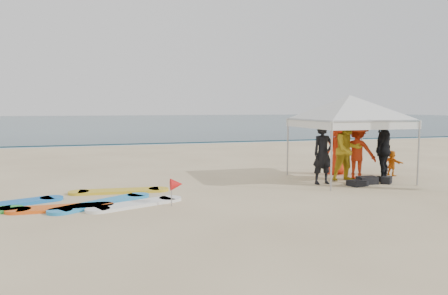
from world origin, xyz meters
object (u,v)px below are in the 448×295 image
Objects in this scene: person_black_a at (323,154)px; person_black_b at (383,150)px; person_yellow at (348,149)px; canopy_tent at (350,96)px; person_orange_b at (337,149)px; marker_pennant at (177,184)px; person_seated at (392,163)px; surfboard_spread at (64,203)px; person_orange_a at (357,151)px.

person_black_b is at bearing -4.93° from person_black_a.
person_yellow is 1.65m from canopy_tent.
person_orange_b is 2.71× the size of marker_pennant.
person_seated is 0.21× the size of canopy_tent.
person_orange_b is 0.31× the size of surfboard_spread.
person_orange_a reaches higher than surfboard_spread.
person_black_a is 0.32× the size of surfboard_spread.
surfboard_spread is at bearing 162.31° from marker_pennant.
canopy_tent is at bearing 19.29° from marker_pennant.
canopy_tent is at bearing 8.38° from surfboard_spread.
person_black_b is 1.35m from person_seated.
person_black_b is 9.22m from surfboard_spread.
marker_pennant is at bearing 13.52° from person_orange_b.
surfboard_spread is (-10.09, -1.55, -0.38)m from person_seated.
person_seated is at bearing -131.12° from person_orange_a.
person_orange_a is at bearing -85.33° from person_black_b.
surfboard_spread is (-8.24, -1.21, -2.58)m from canopy_tent.
person_yellow reaches higher than marker_pennant.
person_black_b is at bearing 98.95° from person_orange_b.
person_yellow is 3.06× the size of marker_pennant.
person_orange_b is 2.08m from canopy_tent.
surfboard_spread is (-9.14, -0.75, -0.93)m from person_black_b.
person_yellow is at bearing 59.15° from person_orange_b.
person_yellow is 2.34× the size of person_seated.
marker_pennant is at bearing 94.87° from person_seated.
person_orange_a is at bearing 8.72° from surfboard_spread.
surfboard_spread is at bearing -171.62° from canopy_tent.
marker_pennant is at bearing -24.55° from person_black_b.
person_black_a is 2.80× the size of marker_pennant.
surfboard_spread is (-8.50, -2.30, -0.83)m from person_orange_b.
person_orange_b is at bearing 27.28° from marker_pennant.
person_orange_a is 0.78m from person_black_b.
person_black_a is 0.92× the size of person_yellow.
person_black_a is 4.93m from marker_pennant.
person_seated is at bearing 8.73° from surfboard_spread.
person_yellow reaches higher than surfboard_spread.
person_black_b is 0.49× the size of canopy_tent.
person_black_a is at bearing -168.74° from person_yellow.
person_yellow is 1.13× the size of person_orange_b.
surfboard_spread is (-7.13, -0.81, -0.86)m from person_black_a.
person_seated is 1.31× the size of marker_pennant.
person_orange_b is at bearing -42.53° from person_orange_a.
marker_pennant is (-6.65, -1.54, -0.48)m from person_black_b.
person_seated is at bearing 10.91° from person_black_a.
person_orange_a is at bearing 23.89° from person_yellow.
surfboard_spread is at bearing -32.95° from person_black_b.
person_black_b is 1.12× the size of person_orange_b.
person_orange_b is 2.07× the size of person_seated.
person_seated is at bearing 140.98° from person_orange_b.
marker_pennant reaches higher than surfboard_spread.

